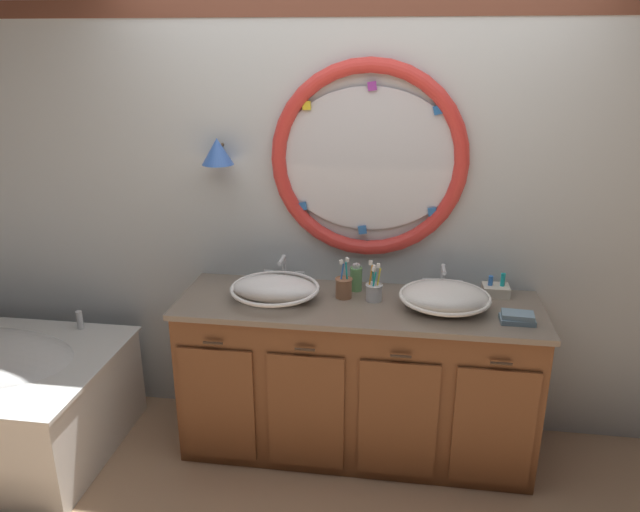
{
  "coord_description": "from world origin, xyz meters",
  "views": [
    {
      "loc": [
        0.28,
        -2.6,
        2.15
      ],
      "look_at": [
        -0.13,
        0.25,
        1.13
      ],
      "focal_mm": 33.74,
      "sensor_mm": 36.0,
      "label": 1
    }
  ],
  "objects_px": {
    "sink_basin_left": "(275,288)",
    "sink_basin_right": "(445,297)",
    "toothbrush_holder_right": "(374,291)",
    "soap_dispenser": "(356,278)",
    "toiletry_basket": "(496,289)",
    "toothbrush_holder_left": "(344,287)",
    "folded_hand_towel": "(517,318)"
  },
  "relations": [
    {
      "from": "soap_dispenser",
      "to": "toiletry_basket",
      "type": "distance_m",
      "value": 0.75
    },
    {
      "from": "sink_basin_left",
      "to": "toiletry_basket",
      "type": "relative_size",
      "value": 3.39
    },
    {
      "from": "toothbrush_holder_left",
      "to": "toiletry_basket",
      "type": "xyz_separation_m",
      "value": [
        0.8,
        0.15,
        -0.03
      ]
    },
    {
      "from": "folded_hand_towel",
      "to": "toiletry_basket",
      "type": "height_order",
      "value": "toiletry_basket"
    },
    {
      "from": "sink_basin_left",
      "to": "folded_hand_towel",
      "type": "xyz_separation_m",
      "value": [
        1.22,
        -0.1,
        -0.04
      ]
    },
    {
      "from": "sink_basin_left",
      "to": "soap_dispenser",
      "type": "distance_m",
      "value": 0.45
    },
    {
      "from": "toothbrush_holder_left",
      "to": "folded_hand_towel",
      "type": "relative_size",
      "value": 1.37
    },
    {
      "from": "sink_basin_right",
      "to": "toiletry_basket",
      "type": "xyz_separation_m",
      "value": [
        0.28,
        0.23,
        -0.04
      ]
    },
    {
      "from": "sink_basin_right",
      "to": "toiletry_basket",
      "type": "bearing_deg",
      "value": 39.26
    },
    {
      "from": "sink_basin_left",
      "to": "toothbrush_holder_left",
      "type": "xyz_separation_m",
      "value": [
        0.35,
        0.08,
        -0.0
      ]
    },
    {
      "from": "toothbrush_holder_right",
      "to": "soap_dispenser",
      "type": "xyz_separation_m",
      "value": [
        -0.1,
        0.12,
        0.02
      ]
    },
    {
      "from": "sink_basin_left",
      "to": "soap_dispenser",
      "type": "xyz_separation_m",
      "value": [
        0.41,
        0.19,
        0.01
      ]
    },
    {
      "from": "toothbrush_holder_right",
      "to": "toiletry_basket",
      "type": "xyz_separation_m",
      "value": [
        0.64,
        0.16,
        -0.02
      ]
    },
    {
      "from": "toothbrush_holder_right",
      "to": "sink_basin_right",
      "type": "bearing_deg",
      "value": -10.44
    },
    {
      "from": "soap_dispenser",
      "to": "toothbrush_holder_right",
      "type": "bearing_deg",
      "value": -49.85
    },
    {
      "from": "sink_basin_left",
      "to": "folded_hand_towel",
      "type": "relative_size",
      "value": 2.88
    },
    {
      "from": "toothbrush_holder_left",
      "to": "folded_hand_towel",
      "type": "height_order",
      "value": "toothbrush_holder_left"
    },
    {
      "from": "sink_basin_right",
      "to": "sink_basin_left",
      "type": "bearing_deg",
      "value": 180.0
    },
    {
      "from": "toothbrush_holder_right",
      "to": "soap_dispenser",
      "type": "height_order",
      "value": "toothbrush_holder_right"
    },
    {
      "from": "sink_basin_left",
      "to": "sink_basin_right",
      "type": "height_order",
      "value": "sink_basin_right"
    },
    {
      "from": "sink_basin_right",
      "to": "toothbrush_holder_right",
      "type": "height_order",
      "value": "toothbrush_holder_right"
    },
    {
      "from": "folded_hand_towel",
      "to": "sink_basin_left",
      "type": "bearing_deg",
      "value": 175.39
    },
    {
      "from": "toiletry_basket",
      "to": "sink_basin_right",
      "type": "bearing_deg",
      "value": -140.74
    },
    {
      "from": "sink_basin_right",
      "to": "toiletry_basket",
      "type": "relative_size",
      "value": 3.32
    },
    {
      "from": "folded_hand_towel",
      "to": "toiletry_basket",
      "type": "relative_size",
      "value": 1.18
    },
    {
      "from": "sink_basin_left",
      "to": "folded_hand_towel",
      "type": "bearing_deg",
      "value": -4.61
    },
    {
      "from": "soap_dispenser",
      "to": "sink_basin_left",
      "type": "bearing_deg",
      "value": -155.03
    },
    {
      "from": "sink_basin_right",
      "to": "toothbrush_holder_left",
      "type": "relative_size",
      "value": 2.06
    },
    {
      "from": "toothbrush_holder_left",
      "to": "toothbrush_holder_right",
      "type": "bearing_deg",
      "value": -5.41
    },
    {
      "from": "sink_basin_right",
      "to": "toothbrush_holder_right",
      "type": "distance_m",
      "value": 0.37
    },
    {
      "from": "toothbrush_holder_left",
      "to": "sink_basin_right",
      "type": "bearing_deg",
      "value": -8.9
    },
    {
      "from": "toiletry_basket",
      "to": "toothbrush_holder_left",
      "type": "bearing_deg",
      "value": -169.43
    }
  ]
}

